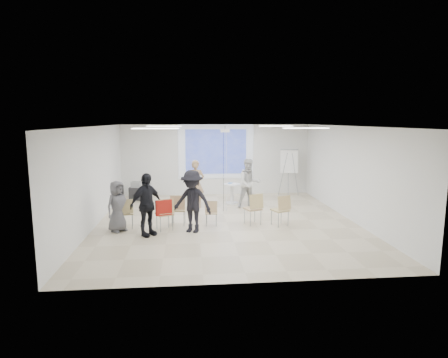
{
  "coord_description": "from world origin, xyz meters",
  "views": [
    {
      "loc": [
        -1.14,
        -11.4,
        3.19
      ],
      "look_at": [
        0.0,
        0.8,
        1.25
      ],
      "focal_mm": 30.0,
      "sensor_mm": 36.0,
      "label": 1
    }
  ],
  "objects": [
    {
      "name": "chair_left_mid",
      "position": [
        -1.85,
        -0.76,
        0.57
      ],
      "size": [
        0.59,
        0.61,
        0.96
      ],
      "rotation": [
        0.0,
        0.0,
        0.37
      ],
      "color": "tan",
      "rests_on": "floor"
    },
    {
      "name": "fluor_panel_se",
      "position": [
        2.0,
        -1.5,
        2.97
      ],
      "size": [
        1.2,
        0.3,
        0.02
      ],
      "primitive_type": "cube",
      "color": "white",
      "rests_on": "ceiling"
    },
    {
      "name": "controller_right",
      "position": [
        0.85,
        2.15,
        1.35
      ],
      "size": [
        0.07,
        0.14,
        0.04
      ],
      "primitive_type": "cube",
      "rotation": [
        0.0,
        0.0,
        0.19
      ],
      "color": "white",
      "rests_on": "player_right"
    },
    {
      "name": "pedestal_table",
      "position": [
        0.47,
        2.57,
        0.44
      ],
      "size": [
        0.85,
        0.85,
        0.8
      ],
      "rotation": [
        0.0,
        0.0,
        -0.4
      ],
      "color": "silver",
      "rests_on": "floor"
    },
    {
      "name": "chair_right_far",
      "position": [
        1.62,
        -0.61,
        0.57
      ],
      "size": [
        0.59,
        0.61,
        0.96
      ],
      "rotation": [
        0.0,
        0.0,
        0.38
      ],
      "color": "tan",
      "rests_on": "floor"
    },
    {
      "name": "projection_image",
      "position": [
        0.0,
        4.47,
        1.85
      ],
      "size": [
        2.6,
        0.01,
        1.9
      ],
      "primitive_type": "cube",
      "color": "#3348AF",
      "rests_on": "wall_back"
    },
    {
      "name": "chair_right_inner",
      "position": [
        0.81,
        -0.4,
        0.58
      ],
      "size": [
        0.6,
        0.62,
        0.98
      ],
      "rotation": [
        0.0,
        0.0,
        0.35
      ],
      "color": "tan",
      "rests_on": "floor"
    },
    {
      "name": "chair_center",
      "position": [
        -0.5,
        -0.38,
        0.47
      ],
      "size": [
        0.41,
        0.43,
        0.79
      ],
      "rotation": [
        0.0,
        0.0,
        -0.1
      ],
      "color": "tan",
      "rests_on": "floor"
    },
    {
      "name": "wall_back",
      "position": [
        0.0,
        4.55,
        1.5
      ],
      "size": [
        8.0,
        0.1,
        3.0
      ],
      "primitive_type": "cube",
      "color": "silver",
      "rests_on": "floor"
    },
    {
      "name": "wall_right",
      "position": [
        4.05,
        0.0,
        1.5
      ],
      "size": [
        0.1,
        9.0,
        3.0
      ],
      "primitive_type": "cube",
      "color": "silver",
      "rests_on": "floor"
    },
    {
      "name": "player_right",
      "position": [
        1.03,
        1.9,
        1.0
      ],
      "size": [
        1.09,
        0.94,
        2.0
      ],
      "primitive_type": "imported",
      "rotation": [
        0.0,
        0.0,
        0.19
      ],
      "color": "silver",
      "rests_on": "floor"
    },
    {
      "name": "red_jacket",
      "position": [
        -1.88,
        -0.91,
        0.72
      ],
      "size": [
        0.47,
        0.27,
        0.44
      ],
      "primitive_type": "cube",
      "rotation": [
        0.0,
        0.0,
        0.37
      ],
      "color": "red",
      "rests_on": "chair_left_mid"
    },
    {
      "name": "fluor_panel_sw",
      "position": [
        -2.0,
        -1.5,
        2.97
      ],
      "size": [
        1.2,
        0.3,
        0.02
      ],
      "primitive_type": "cube",
      "color": "white",
      "rests_on": "ceiling"
    },
    {
      "name": "av_cart",
      "position": [
        -3.27,
        3.53,
        0.35
      ],
      "size": [
        0.55,
        0.46,
        0.76
      ],
      "rotation": [
        0.0,
        0.0,
        -0.11
      ],
      "color": "black",
      "rests_on": "floor"
    },
    {
      "name": "laptop",
      "position": [
        -1.49,
        -0.16,
        0.51
      ],
      "size": [
        0.37,
        0.28,
        0.03
      ],
      "primitive_type": "imported",
      "rotation": [
        0.0,
        0.0,
        3.07
      ],
      "color": "black",
      "rests_on": "chair_left_inner"
    },
    {
      "name": "floor",
      "position": [
        0.0,
        0.0,
        -0.05
      ],
      "size": [
        8.0,
        9.0,
        0.1
      ],
      "primitive_type": "cube",
      "color": "beige",
      "rests_on": "ground"
    },
    {
      "name": "projection_halo",
      "position": [
        0.0,
        4.49,
        1.85
      ],
      "size": [
        3.2,
        0.01,
        2.3
      ],
      "primitive_type": "cube",
      "color": "silver",
      "rests_on": "wall_back"
    },
    {
      "name": "fluor_panel_ne",
      "position": [
        2.0,
        2.0,
        2.97
      ],
      "size": [
        1.2,
        0.3,
        0.02
      ],
      "primitive_type": "cube",
      "color": "white",
      "rests_on": "ceiling"
    },
    {
      "name": "controller_left",
      "position": [
        -0.73,
        2.36,
        1.31
      ],
      "size": [
        0.07,
        0.13,
        0.04
      ],
      "primitive_type": "cube",
      "rotation": [
        0.0,
        0.0,
        -0.2
      ],
      "color": "white",
      "rests_on": "player_left"
    },
    {
      "name": "audience_mid",
      "position": [
        -1.08,
        -0.96,
        1.01
      ],
      "size": [
        1.49,
        1.19,
        2.03
      ],
      "primitive_type": "imported",
      "rotation": [
        0.0,
        0.0,
        -0.42
      ],
      "color": "black",
      "rests_on": "floor"
    },
    {
      "name": "fluor_panel_nw",
      "position": [
        -2.0,
        2.0,
        2.97
      ],
      "size": [
        1.2,
        0.3,
        0.02
      ],
      "primitive_type": "cube",
      "color": "white",
      "rests_on": "ceiling"
    },
    {
      "name": "ceiling",
      "position": [
        0.0,
        0.0,
        3.05
      ],
      "size": [
        8.0,
        9.0,
        0.1
      ],
      "primitive_type": "cube",
      "color": "white",
      "rests_on": "wall_back"
    },
    {
      "name": "audience_outer",
      "position": [
        -3.21,
        -0.69,
        0.83
      ],
      "size": [
        0.95,
        0.95,
        1.66
      ],
      "primitive_type": "imported",
      "rotation": [
        0.0,
        0.0,
        0.8
      ],
      "color": "slate",
      "rests_on": "floor"
    },
    {
      "name": "chair_left_inner",
      "position": [
        -1.5,
        -0.26,
        0.56
      ],
      "size": [
        0.48,
        0.51,
        0.95
      ],
      "rotation": [
        0.0,
        0.0,
        -0.07
      ],
      "color": "tan",
      "rests_on": "floor"
    },
    {
      "name": "player_left",
      "position": [
        -0.91,
        2.11,
        0.99
      ],
      "size": [
        0.8,
        0.62,
        1.98
      ],
      "primitive_type": "imported",
      "rotation": [
        0.0,
        0.0,
        -0.2
      ],
      "color": "tan",
      "rests_on": "floor"
    },
    {
      "name": "audience_left",
      "position": [
        -2.34,
        -1.19,
        1.01
      ],
      "size": [
        1.34,
        1.31,
        2.02
      ],
      "primitive_type": "imported",
      "rotation": [
        0.0,
        0.0,
        0.75
      ],
      "color": "black",
      "rests_on": "floor"
    },
    {
      "name": "flipchart_easel",
      "position": [
        3.04,
        3.89,
        1.47
      ],
      "size": [
        0.85,
        0.66,
        1.99
      ],
      "rotation": [
        0.0,
        0.0,
        -0.18
      ],
      "color": "#92959A",
      "rests_on": "floor"
    },
    {
      "name": "wall_left",
      "position": [
        -4.05,
        0.0,
        1.5
      ],
      "size": [
        0.1,
        9.0,
        3.0
      ],
      "primitive_type": "cube",
      "color": "silver",
      "rests_on": "floor"
    },
    {
      "name": "chair_far_left",
      "position": [
        -3.02,
        -0.45,
        0.54
      ],
      "size": [
        0.48,
        0.51,
        0.91
      ],
      "rotation": [
        0.0,
        0.0,
        0.12
      ],
      "color": "tan",
      "rests_on": "floor"
    },
    {
      "name": "ceiling_projector",
      "position": [
        0.1,
        1.49,
        2.69
      ],
      "size": [
        0.3,
        0.25,
        3.0
      ],
      "color": "white",
      "rests_on": "ceiling"
    }
  ]
}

